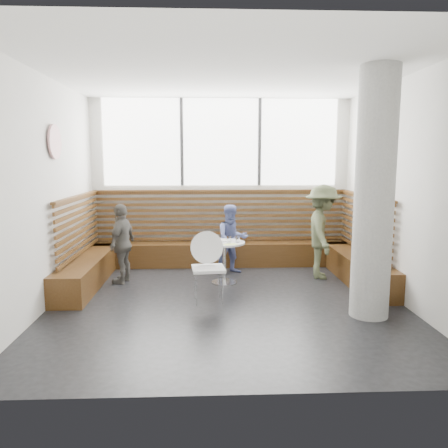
{
  "coord_description": "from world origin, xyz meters",
  "views": [
    {
      "loc": [
        -0.3,
        -6.06,
        2.06
      ],
      "look_at": [
        0.0,
        1.0,
        1.0
      ],
      "focal_mm": 35.0,
      "sensor_mm": 36.0,
      "label": 1
    }
  ],
  "objects_px": {
    "cafe_chair": "(208,261)",
    "child_back": "(232,239)",
    "cafe_table": "(224,254)",
    "adult_man": "(322,232)",
    "child_left": "(122,243)",
    "concrete_column": "(374,195)"
  },
  "relations": [
    {
      "from": "child_left",
      "to": "adult_man",
      "type": "bearing_deg",
      "value": 108.02
    },
    {
      "from": "cafe_table",
      "to": "child_left",
      "type": "height_order",
      "value": "child_left"
    },
    {
      "from": "cafe_table",
      "to": "child_back",
      "type": "xyz_separation_m",
      "value": [
        0.16,
        0.64,
        0.12
      ]
    },
    {
      "from": "concrete_column",
      "to": "cafe_chair",
      "type": "distance_m",
      "value": 2.46
    },
    {
      "from": "cafe_table",
      "to": "cafe_chair",
      "type": "relative_size",
      "value": 0.7
    },
    {
      "from": "adult_man",
      "to": "child_left",
      "type": "relative_size",
      "value": 1.23
    },
    {
      "from": "concrete_column",
      "to": "cafe_table",
      "type": "relative_size",
      "value": 4.58
    },
    {
      "from": "concrete_column",
      "to": "cafe_chair",
      "type": "relative_size",
      "value": 3.18
    },
    {
      "from": "cafe_table",
      "to": "child_back",
      "type": "height_order",
      "value": "child_back"
    },
    {
      "from": "cafe_table",
      "to": "child_left",
      "type": "xyz_separation_m",
      "value": [
        -1.7,
        0.13,
        0.16
      ]
    },
    {
      "from": "cafe_table",
      "to": "adult_man",
      "type": "bearing_deg",
      "value": 9.37
    },
    {
      "from": "concrete_column",
      "to": "child_left",
      "type": "height_order",
      "value": "concrete_column"
    },
    {
      "from": "cafe_table",
      "to": "adult_man",
      "type": "relative_size",
      "value": 0.43
    },
    {
      "from": "concrete_column",
      "to": "child_left",
      "type": "distance_m",
      "value": 4.05
    },
    {
      "from": "concrete_column",
      "to": "child_back",
      "type": "xyz_separation_m",
      "value": [
        -1.68,
        2.24,
        -0.98
      ]
    },
    {
      "from": "cafe_chair",
      "to": "adult_man",
      "type": "height_order",
      "value": "adult_man"
    },
    {
      "from": "adult_man",
      "to": "child_back",
      "type": "bearing_deg",
      "value": 86.87
    },
    {
      "from": "child_left",
      "to": "child_back",
      "type": "bearing_deg",
      "value": 120.83
    },
    {
      "from": "cafe_chair",
      "to": "child_back",
      "type": "distance_m",
      "value": 1.58
    },
    {
      "from": "concrete_column",
      "to": "cafe_chair",
      "type": "xyz_separation_m",
      "value": [
        -2.12,
        0.73,
        -1.01
      ]
    },
    {
      "from": "concrete_column",
      "to": "adult_man",
      "type": "distance_m",
      "value": 2.05
    },
    {
      "from": "cafe_table",
      "to": "child_left",
      "type": "bearing_deg",
      "value": 175.78
    }
  ]
}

